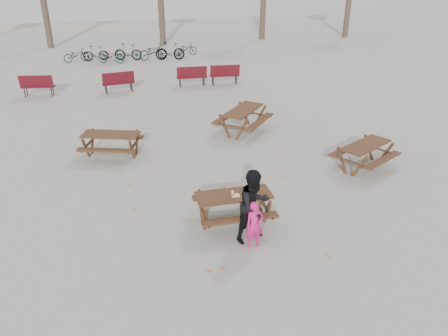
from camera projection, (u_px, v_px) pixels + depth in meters
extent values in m
plane|color=gray|center=(234.00, 222.00, 10.68)|extent=(80.00, 80.00, 0.00)
cube|color=#361F13|center=(234.00, 195.00, 10.36)|extent=(1.80, 0.70, 0.05)
cube|color=#361F13|center=(240.00, 219.00, 9.96)|extent=(1.80, 0.25, 0.05)
cube|color=#361F13|center=(228.00, 194.00, 11.01)|extent=(1.80, 0.25, 0.05)
cylinder|color=#361F13|center=(206.00, 220.00, 10.10)|extent=(0.08, 0.08, 0.73)
cylinder|color=#361F13|center=(201.00, 207.00, 10.63)|extent=(0.08, 0.08, 0.73)
cylinder|color=#361F13|center=(267.00, 212.00, 10.42)|extent=(0.08, 0.08, 0.73)
cylinder|color=#361F13|center=(260.00, 199.00, 10.94)|extent=(0.08, 0.08, 0.73)
cube|color=white|center=(236.00, 196.00, 10.25)|extent=(0.18, 0.11, 0.03)
ellipsoid|color=tan|center=(236.00, 194.00, 10.24)|extent=(0.14, 0.06, 0.05)
cylinder|color=silver|center=(233.00, 194.00, 10.20)|extent=(0.06, 0.06, 0.15)
cylinder|color=#E73F0C|center=(233.00, 195.00, 10.21)|extent=(0.07, 0.07, 0.05)
cylinder|color=white|center=(233.00, 191.00, 10.17)|extent=(0.03, 0.03, 0.02)
imported|color=#DA1B71|center=(255.00, 225.00, 9.55)|extent=(0.43, 0.31, 1.12)
imported|color=black|center=(254.00, 206.00, 9.68)|extent=(1.04, 0.95, 1.73)
imported|color=black|center=(76.00, 55.00, 27.10)|extent=(1.68, 1.07, 0.83)
imported|color=black|center=(96.00, 53.00, 27.39)|extent=(1.58, 0.53, 0.93)
imported|color=black|center=(111.00, 56.00, 26.76)|extent=(1.74, 1.10, 0.86)
imported|color=black|center=(128.00, 52.00, 27.50)|extent=(1.79, 0.92, 1.04)
imported|color=black|center=(153.00, 51.00, 27.71)|extent=(2.00, 1.29, 0.99)
imported|color=black|center=(170.00, 51.00, 27.57)|extent=(1.88, 0.79, 1.09)
imported|color=black|center=(186.00, 49.00, 28.90)|extent=(1.66, 0.88, 0.83)
cylinder|color=#382B21|center=(43.00, 1.00, 30.19)|extent=(0.44, 0.44, 6.30)
cylinder|color=#382B21|center=(161.00, 3.00, 31.08)|extent=(0.44, 0.44, 5.95)
cylinder|color=#382B21|center=(349.00, 3.00, 34.82)|extent=(0.44, 0.44, 5.25)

